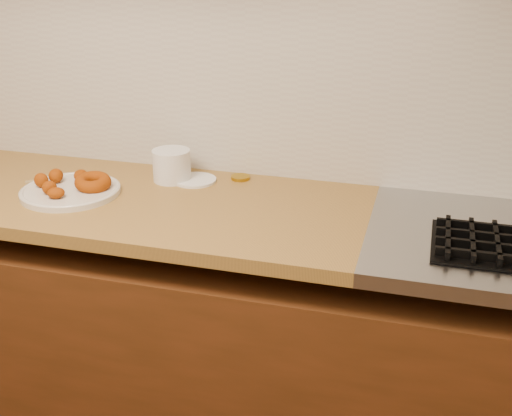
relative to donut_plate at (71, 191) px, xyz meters
The scene contains 11 objects.
wall_back 0.70m from the donut_plate, 40.30° to the left, with size 4.00×0.02×2.70m, color #BBAC90.
base_cabinet 0.67m from the donut_plate, ahead, with size 3.60×0.60×0.77m, color #542811.
butcher_block 0.24m from the donut_plate, behind, with size 2.30×0.62×0.04m, color olive.
backsplash 0.61m from the donut_plate, 39.31° to the left, with size 3.60×0.02×0.60m, color #BCB8A8.
donut_plate is the anchor object (origin of this frame).
ring_donut 0.08m from the donut_plate, 21.61° to the left, with size 0.11×0.11×0.04m, color #953A07.
fried_dough_chunks 0.05m from the donut_plate, behind, with size 0.15×0.21×0.05m.
plastic_tub 0.33m from the donut_plate, 38.29° to the left, with size 0.12×0.12×0.10m, color silver.
tub_lid 0.39m from the donut_plate, 32.47° to the left, with size 0.14×0.14×0.01m, color white.
brass_jar_lid 0.54m from the donut_plate, 30.14° to the left, with size 0.06×0.06×0.01m, color #AD8616.
wooden_utensil 0.14m from the donut_plate, 146.11° to the left, with size 0.16×0.02×0.01m, color #978050.
Camera 1 is at (0.64, 0.04, 1.63)m, focal length 45.00 mm.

